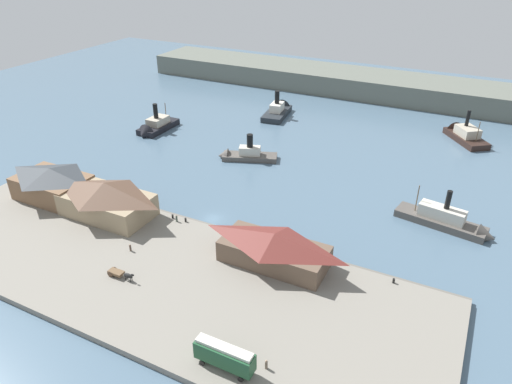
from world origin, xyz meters
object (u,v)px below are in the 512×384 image
Objects in this scene: mooring_post_center_west at (394,281)px; ferry_near_quay at (243,155)px; ferry_shed_central_terminal at (274,248)px; street_tram at (224,355)px; ferry_shed_east_terminal at (106,199)px; pedestrian_near_cart at (130,248)px; mooring_post_west at (173,216)px; pedestrian_walking_east at (177,218)px; horse_cart at (120,274)px; pedestrian_walking_west at (266,364)px; ferry_departing_north at (463,134)px; ferry_moored_west at (450,222)px; ferry_shed_customs_shed at (52,183)px; mooring_post_east at (186,220)px; ferry_mid_harbor at (279,110)px; ferry_outer_harbor at (155,127)px.

ferry_near_quay is at bearing 143.91° from mooring_post_center_west.
street_tram is at bearing -80.86° from ferry_shed_central_terminal.
ferry_shed_east_terminal is at bearing -175.36° from mooring_post_center_west.
mooring_post_west is (0.25, 13.93, -0.28)m from pedestrian_near_cart.
pedestrian_walking_east is (-25.36, 3.68, -2.63)m from ferry_shed_central_terminal.
horse_cart is (-27.47, 9.07, -1.59)m from street_tram.
mooring_post_west is at bearing 142.81° from pedestrian_walking_west.
ferry_shed_central_terminal is 2.27× the size of street_tram.
ferry_shed_east_terminal is 109.56m from ferry_departing_north.
pedestrian_near_cart is at bearing -118.89° from ferry_departing_north.
ferry_moored_west is (6.66, 25.70, -0.07)m from mooring_post_center_west.
mooring_post_center_west is (12.35, 27.69, -0.32)m from pedestrian_walking_west.
ferry_departing_north reaches higher than ferry_shed_east_terminal.
ferry_shed_customs_shed is 19.37× the size of mooring_post_east.
pedestrian_walking_west reaches higher than mooring_post_west.
pedestrian_walking_west is 1.05× the size of pedestrian_near_cart.
ferry_shed_central_terminal is 3.60× the size of horse_cart.
pedestrian_walking_east is (-34.99, 27.05, -0.02)m from pedestrian_walking_west.
pedestrian_walking_east is 1.82× the size of mooring_post_west.
ferry_near_quay is (-2.09, 37.13, -0.28)m from mooring_post_west.
street_tram is 0.49× the size of ferry_mid_harbor.
street_tram is at bearing -46.66° from ferry_outer_harbor.
mooring_post_east is 1.00× the size of mooring_post_west.
ferry_outer_harbor is at bearing 170.74° from ferry_near_quay.
ferry_shed_east_terminal reaches higher than ferry_shed_customs_shed.
pedestrian_walking_west is (50.44, -22.60, -3.33)m from ferry_shed_east_terminal.
pedestrian_walking_west is 75.53m from ferry_near_quay.
ferry_mid_harbor is (22.09, 81.69, -3.56)m from ferry_shed_customs_shed.
pedestrian_near_cart is 51.09m from ferry_near_quay.
mooring_post_west is at bearing 135.72° from street_tram.
ferry_mid_harbor reaches higher than street_tram.
pedestrian_near_cart is at bearing -160.66° from ferry_shed_central_terminal.
ferry_shed_east_terminal is 40.82m from ferry_shed_central_terminal.
ferry_departing_north is at bearing 46.07° from ferry_shed_customs_shed.
pedestrian_walking_east is 0.09× the size of ferry_near_quay.
mooring_post_west is at bearing 179.93° from mooring_post_center_west.
ferry_shed_central_terminal is 28.89m from horse_cart.
mooring_post_east is 77.67m from ferry_mid_harbor.
mooring_post_center_west is at bearing 3.47° from ferry_shed_customs_shed.
pedestrian_near_cart is at bearing -16.37° from ferry_shed_customs_shed.
pedestrian_walking_east reaches higher than pedestrian_near_cart.
ferry_mid_harbor reaches higher than mooring_post_west.
ferry_near_quay reaches higher than mooring_post_east.
ferry_shed_customs_shed is at bearing -133.93° from ferry_departing_north.
ferry_shed_customs_shed is at bearing -176.53° from mooring_post_center_west.
street_tram is 5.64× the size of pedestrian_walking_east.
pedestrian_walking_west is 0.10× the size of ferry_near_quay.
ferry_departing_north reaches higher than mooring_post_west.
ferry_shed_central_terminal is (40.81, 0.77, -0.71)m from ferry_shed_east_terminal.
mooring_post_center_west is at bearing -92.58° from ferry_departing_north.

